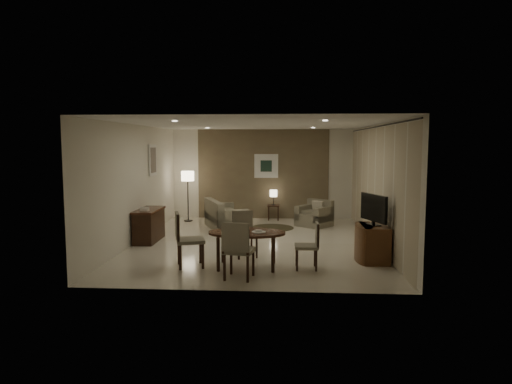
# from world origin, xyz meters

# --- Properties ---
(room_shell) EXTENTS (5.50, 7.00, 2.70)m
(room_shell) POSITION_xyz_m (0.00, 0.40, 1.35)
(room_shell) COLOR beige
(room_shell) RESTS_ON ground
(taupe_accent) EXTENTS (3.96, 0.03, 2.70)m
(taupe_accent) POSITION_xyz_m (0.00, 3.48, 1.35)
(taupe_accent) COLOR brown
(taupe_accent) RESTS_ON wall_back
(curtain_wall) EXTENTS (0.08, 6.70, 2.58)m
(curtain_wall) POSITION_xyz_m (2.68, 0.00, 1.32)
(curtain_wall) COLOR beige
(curtain_wall) RESTS_ON wall_right
(curtain_rod) EXTENTS (0.03, 6.80, 0.03)m
(curtain_rod) POSITION_xyz_m (2.68, 0.00, 2.64)
(curtain_rod) COLOR black
(curtain_rod) RESTS_ON wall_right
(art_back_frame) EXTENTS (0.72, 0.03, 0.72)m
(art_back_frame) POSITION_xyz_m (0.10, 3.46, 1.60)
(art_back_frame) COLOR silver
(art_back_frame) RESTS_ON wall_back
(art_back_canvas) EXTENTS (0.34, 0.01, 0.34)m
(art_back_canvas) POSITION_xyz_m (0.10, 3.44, 1.60)
(art_back_canvas) COLOR #1B3125
(art_back_canvas) RESTS_ON wall_back
(art_left_frame) EXTENTS (0.03, 0.60, 0.80)m
(art_left_frame) POSITION_xyz_m (-2.72, 1.20, 1.85)
(art_left_frame) COLOR silver
(art_left_frame) RESTS_ON wall_left
(art_left_canvas) EXTENTS (0.01, 0.46, 0.64)m
(art_left_canvas) POSITION_xyz_m (-2.71, 1.20, 1.85)
(art_left_canvas) COLOR gray
(art_left_canvas) RESTS_ON wall_left
(downlight_nl) EXTENTS (0.10, 0.10, 0.01)m
(downlight_nl) POSITION_xyz_m (-1.40, -1.80, 2.69)
(downlight_nl) COLOR white
(downlight_nl) RESTS_ON ceiling
(downlight_nr) EXTENTS (0.10, 0.10, 0.01)m
(downlight_nr) POSITION_xyz_m (1.40, -1.80, 2.69)
(downlight_nr) COLOR white
(downlight_nr) RESTS_ON ceiling
(downlight_fl) EXTENTS (0.10, 0.10, 0.01)m
(downlight_fl) POSITION_xyz_m (-1.40, 1.80, 2.69)
(downlight_fl) COLOR white
(downlight_fl) RESTS_ON ceiling
(downlight_fr) EXTENTS (0.10, 0.10, 0.01)m
(downlight_fr) POSITION_xyz_m (1.40, 1.80, 2.69)
(downlight_fr) COLOR white
(downlight_fr) RESTS_ON ceiling
(console_desk) EXTENTS (0.48, 1.20, 0.75)m
(console_desk) POSITION_xyz_m (-2.49, 0.00, 0.38)
(console_desk) COLOR #4F2919
(console_desk) RESTS_ON floor
(telephone) EXTENTS (0.20, 0.14, 0.09)m
(telephone) POSITION_xyz_m (-2.49, -0.30, 0.80)
(telephone) COLOR white
(telephone) RESTS_ON console_desk
(tv_cabinet) EXTENTS (0.48, 0.90, 0.70)m
(tv_cabinet) POSITION_xyz_m (2.40, -1.50, 0.35)
(tv_cabinet) COLOR brown
(tv_cabinet) RESTS_ON floor
(flat_tv) EXTENTS (0.36, 0.85, 0.60)m
(flat_tv) POSITION_xyz_m (2.38, -1.50, 1.02)
(flat_tv) COLOR black
(flat_tv) RESTS_ON tv_cabinet
(dining_table) EXTENTS (1.41, 0.88, 0.66)m
(dining_table) POSITION_xyz_m (-0.02, -2.13, 0.33)
(dining_table) COLOR #4F2919
(dining_table) RESTS_ON floor
(chair_near) EXTENTS (0.55, 0.55, 0.99)m
(chair_near) POSITION_xyz_m (-0.09, -2.83, 0.49)
(chair_near) COLOR gray
(chair_near) RESTS_ON floor
(chair_far) EXTENTS (0.57, 0.57, 0.91)m
(chair_far) POSITION_xyz_m (-0.12, -1.34, 0.46)
(chair_far) COLOR gray
(chair_far) RESTS_ON floor
(chair_left) EXTENTS (0.61, 0.61, 1.01)m
(chair_left) POSITION_xyz_m (-1.06, -2.15, 0.51)
(chair_left) COLOR gray
(chair_left) RESTS_ON floor
(chair_right) EXTENTS (0.41, 0.41, 0.85)m
(chair_right) POSITION_xyz_m (1.07, -2.15, 0.42)
(chair_right) COLOR gray
(chair_right) RESTS_ON floor
(plate_a) EXTENTS (0.26, 0.26, 0.02)m
(plate_a) POSITION_xyz_m (-0.20, -2.08, 0.67)
(plate_a) COLOR white
(plate_a) RESTS_ON dining_table
(plate_b) EXTENTS (0.26, 0.26, 0.02)m
(plate_b) POSITION_xyz_m (0.20, -2.18, 0.67)
(plate_b) COLOR white
(plate_b) RESTS_ON dining_table
(fruit_apple) EXTENTS (0.09, 0.09, 0.09)m
(fruit_apple) POSITION_xyz_m (-0.20, -2.08, 0.72)
(fruit_apple) COLOR red
(fruit_apple) RESTS_ON plate_a
(napkin) EXTENTS (0.12, 0.08, 0.03)m
(napkin) POSITION_xyz_m (0.20, -2.18, 0.69)
(napkin) COLOR white
(napkin) RESTS_ON plate_b
(round_rug) EXTENTS (1.17, 1.17, 0.01)m
(round_rug) POSITION_xyz_m (0.33, 1.86, 0.01)
(round_rug) COLOR #3A3520
(round_rug) RESTS_ON floor
(sofa) EXTENTS (1.83, 1.37, 0.77)m
(sofa) POSITION_xyz_m (-0.91, 1.69, 0.39)
(sofa) COLOR gray
(sofa) RESTS_ON floor
(armchair) EXTENTS (1.10, 1.10, 0.72)m
(armchair) POSITION_xyz_m (1.48, 2.21, 0.36)
(armchair) COLOR gray
(armchair) RESTS_ON floor
(side_table) EXTENTS (0.35, 0.35, 0.45)m
(side_table) POSITION_xyz_m (0.33, 3.16, 0.23)
(side_table) COLOR black
(side_table) RESTS_ON floor
(table_lamp) EXTENTS (0.22, 0.22, 0.50)m
(table_lamp) POSITION_xyz_m (0.33, 3.16, 0.70)
(table_lamp) COLOR #FFEAC1
(table_lamp) RESTS_ON side_table
(floor_lamp) EXTENTS (0.37, 0.37, 1.47)m
(floor_lamp) POSITION_xyz_m (-2.17, 2.81, 0.74)
(floor_lamp) COLOR #FFE5B7
(floor_lamp) RESTS_ON floor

